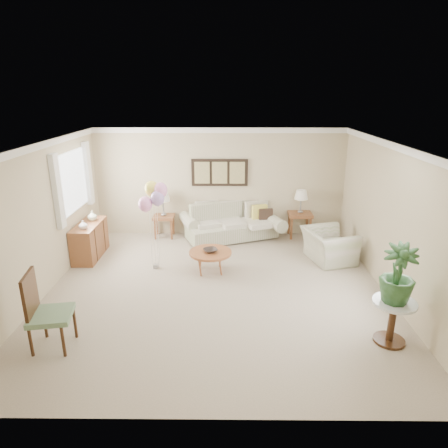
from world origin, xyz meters
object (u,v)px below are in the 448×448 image
Objects in this scene: armchair at (329,246)px; accent_chair at (44,310)px; balloon_cluster at (154,196)px; sofa at (232,225)px; coffee_table at (210,253)px.

accent_chair reaches higher than armchair.
balloon_cluster is (1.09, 2.61, 0.92)m from accent_chair.
armchair is (2.02, -1.34, -0.01)m from sofa.
sofa is 5.09m from accent_chair.
armchair is at bearing 33.24° from accent_chair.
sofa reaches higher than armchair.
coffee_table is at bearing -7.73° from balloon_cluster.
balloon_cluster reaches higher than accent_chair.
coffee_table is at bearing 48.71° from accent_chair.
armchair is at bearing -33.58° from sofa.
coffee_table is at bearing 87.63° from armchair.
balloon_cluster is at bearing 67.35° from accent_chair.
sofa is at bearing 41.13° from armchair.
accent_chair is at bearing -131.29° from coffee_table.
armchair is 3.74m from balloon_cluster.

